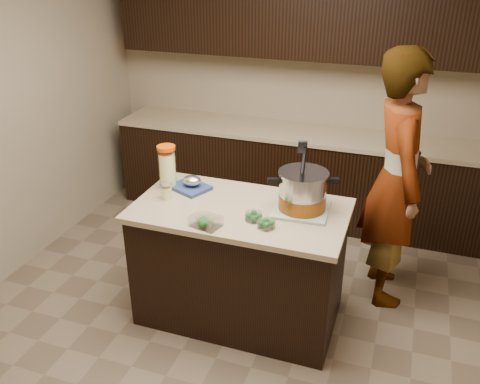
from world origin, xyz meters
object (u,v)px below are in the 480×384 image
object	(u,v)px
stock_pot	(303,193)
lemonade_pitcher	(167,169)
island	(240,263)
person	(397,181)

from	to	relation	value
stock_pot	lemonade_pitcher	bearing A→B (deg)	158.82
island	lemonade_pitcher	bearing A→B (deg)	167.58
person	lemonade_pitcher	bearing A→B (deg)	93.15
island	person	xyz separation A→B (m)	(0.98, 0.66, 0.51)
lemonade_pitcher	stock_pot	bearing A→B (deg)	-1.84
island	person	world-z (taller)	person
lemonade_pitcher	person	bearing A→B (deg)	18.43
island	lemonade_pitcher	distance (m)	0.86
island	stock_pot	world-z (taller)	stock_pot
stock_pot	person	size ratio (longest dim) A/B	0.25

